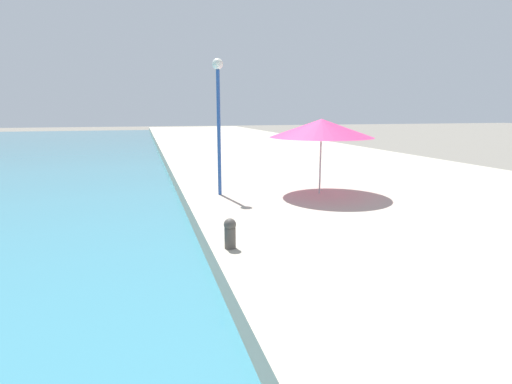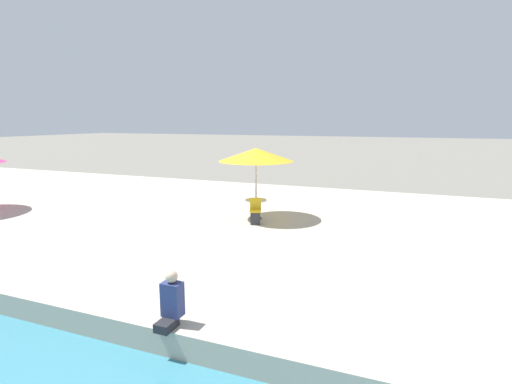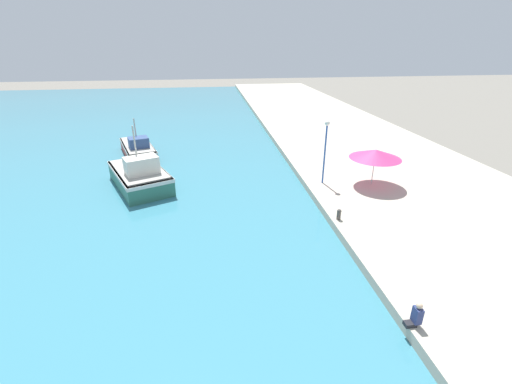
{
  "view_description": "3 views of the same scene",
  "coord_description": "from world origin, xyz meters",
  "px_view_note": "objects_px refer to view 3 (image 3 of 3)",
  "views": [
    {
      "loc": [
        -1.27,
        6.85,
        3.4
      ],
      "look_at": [
        1.5,
        16.63,
        1.34
      ],
      "focal_mm": 28.0,
      "sensor_mm": 36.0,
      "label": 1
    },
    {
      "loc": [
        -5.39,
        2.72,
        4.19
      ],
      "look_at": [
        8.26,
        8.19,
        1.54
      ],
      "focal_mm": 28.0,
      "sensor_mm": 36.0,
      "label": 2
    },
    {
      "loc": [
        -6.8,
        -1.95,
        10.11
      ],
      "look_at": [
        -4.0,
        18.0,
        1.14
      ],
      "focal_mm": 24.0,
      "sensor_mm": 36.0,
      "label": 3
    }
  ],
  "objects_px": {
    "fishing_boat_near": "(140,175)",
    "cafe_umbrella_white": "(376,154)",
    "fishing_boat_mid": "(138,148)",
    "lamppost": "(326,142)",
    "mooring_bollard": "(339,214)",
    "person_at_quay": "(416,316)"
  },
  "relations": [
    {
      "from": "cafe_umbrella_white",
      "to": "mooring_bollard",
      "type": "distance_m",
      "value": 6.69
    },
    {
      "from": "person_at_quay",
      "to": "lamppost",
      "type": "relative_size",
      "value": 0.22
    },
    {
      "from": "fishing_boat_near",
      "to": "cafe_umbrella_white",
      "type": "height_order",
      "value": "fishing_boat_near"
    },
    {
      "from": "cafe_umbrella_white",
      "to": "fishing_boat_mid",
      "type": "bearing_deg",
      "value": 149.1
    },
    {
      "from": "fishing_boat_near",
      "to": "person_at_quay",
      "type": "height_order",
      "value": "fishing_boat_near"
    },
    {
      "from": "lamppost",
      "to": "mooring_bollard",
      "type": "bearing_deg",
      "value": -98.55
    },
    {
      "from": "fishing_boat_near",
      "to": "fishing_boat_mid",
      "type": "relative_size",
      "value": 1.01
    },
    {
      "from": "fishing_boat_mid",
      "to": "lamppost",
      "type": "distance_m",
      "value": 18.12
    },
    {
      "from": "fishing_boat_near",
      "to": "fishing_boat_mid",
      "type": "bearing_deg",
      "value": 76.57
    },
    {
      "from": "mooring_bollard",
      "to": "person_at_quay",
      "type": "bearing_deg",
      "value": -91.08
    },
    {
      "from": "person_at_quay",
      "to": "lamppost",
      "type": "height_order",
      "value": "lamppost"
    },
    {
      "from": "cafe_umbrella_white",
      "to": "person_at_quay",
      "type": "bearing_deg",
      "value": -108.85
    },
    {
      "from": "fishing_boat_mid",
      "to": "cafe_umbrella_white",
      "type": "relative_size",
      "value": 1.99
    },
    {
      "from": "lamppost",
      "to": "cafe_umbrella_white",
      "type": "bearing_deg",
      "value": -12.55
    },
    {
      "from": "fishing_boat_near",
      "to": "lamppost",
      "type": "relative_size",
      "value": 1.58
    },
    {
      "from": "person_at_quay",
      "to": "mooring_bollard",
      "type": "distance_m",
      "value": 8.16
    },
    {
      "from": "mooring_bollard",
      "to": "lamppost",
      "type": "height_order",
      "value": "lamppost"
    },
    {
      "from": "person_at_quay",
      "to": "fishing_boat_near",
      "type": "bearing_deg",
      "value": 127.56
    },
    {
      "from": "lamppost",
      "to": "person_at_quay",
      "type": "bearing_deg",
      "value": -94.12
    },
    {
      "from": "fishing_boat_mid",
      "to": "lamppost",
      "type": "height_order",
      "value": "lamppost"
    },
    {
      "from": "cafe_umbrella_white",
      "to": "lamppost",
      "type": "distance_m",
      "value": 3.61
    },
    {
      "from": "mooring_bollard",
      "to": "cafe_umbrella_white",
      "type": "bearing_deg",
      "value": 48.26
    }
  ]
}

